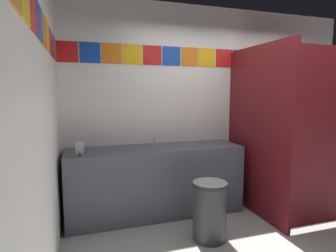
# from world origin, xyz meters

# --- Properties ---
(ground_plane) EXTENTS (9.41, 9.41, 0.00)m
(ground_plane) POSITION_xyz_m (0.00, 0.00, 0.00)
(ground_plane) COLOR #9E9E99
(wall_back) EXTENTS (4.28, 0.09, 2.77)m
(wall_back) POSITION_xyz_m (-0.00, 1.51, 1.39)
(wall_back) COLOR white
(wall_back) RESTS_ON ground_plane
(wall_side) EXTENTS (0.09, 2.95, 2.77)m
(wall_side) POSITION_xyz_m (-2.18, -0.00, 1.39)
(wall_side) COLOR white
(wall_side) RESTS_ON ground_plane
(vanity_counter) EXTENTS (2.22, 0.61, 0.88)m
(vanity_counter) POSITION_xyz_m (-0.98, 1.17, 0.44)
(vanity_counter) COLOR #4C515B
(vanity_counter) RESTS_ON ground_plane
(faucet_center) EXTENTS (0.04, 0.10, 0.14)m
(faucet_center) POSITION_xyz_m (-0.98, 1.26, 0.93)
(faucet_center) COLOR silver
(faucet_center) RESTS_ON vanity_counter
(soap_dispenser) EXTENTS (0.09, 0.09, 0.16)m
(soap_dispenser) POSITION_xyz_m (-1.90, 0.99, 0.96)
(soap_dispenser) COLOR gray
(soap_dispenser) RESTS_ON vanity_counter
(stall_divider) EXTENTS (0.92, 1.32, 2.16)m
(stall_divider) POSITION_xyz_m (0.44, 0.57, 1.08)
(stall_divider) COLOR maroon
(stall_divider) RESTS_ON ground_plane
(toilet) EXTENTS (0.39, 0.49, 0.74)m
(toilet) POSITION_xyz_m (0.78, 1.09, 0.30)
(toilet) COLOR white
(toilet) RESTS_ON ground_plane
(trash_bin) EXTENTS (0.36, 0.36, 0.63)m
(trash_bin) POSITION_xyz_m (-0.59, 0.38, 0.32)
(trash_bin) COLOR #333338
(trash_bin) RESTS_ON ground_plane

